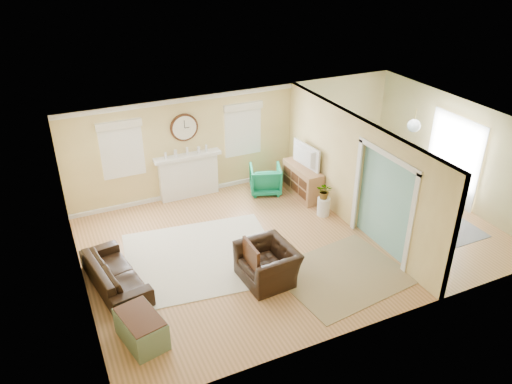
# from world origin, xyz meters

# --- Properties ---
(floor) EXTENTS (9.00, 9.00, 0.00)m
(floor) POSITION_xyz_m (0.00, 0.00, 0.00)
(floor) COLOR #A16F41
(floor) RESTS_ON ground
(wall_back) EXTENTS (9.00, 0.02, 2.60)m
(wall_back) POSITION_xyz_m (0.00, 3.00, 1.30)
(wall_back) COLOR tan
(wall_back) RESTS_ON ground
(wall_front) EXTENTS (9.00, 0.02, 2.60)m
(wall_front) POSITION_xyz_m (0.00, -3.00, 1.30)
(wall_front) COLOR tan
(wall_front) RESTS_ON ground
(wall_left) EXTENTS (0.02, 6.00, 2.60)m
(wall_left) POSITION_xyz_m (-4.50, 0.00, 1.30)
(wall_left) COLOR tan
(wall_left) RESTS_ON ground
(wall_right) EXTENTS (0.02, 6.00, 2.60)m
(wall_right) POSITION_xyz_m (4.50, 0.00, 1.30)
(wall_right) COLOR tan
(wall_right) RESTS_ON ground
(ceiling) EXTENTS (9.00, 6.00, 0.02)m
(ceiling) POSITION_xyz_m (0.00, 0.00, 2.60)
(ceiling) COLOR white
(ceiling) RESTS_ON wall_back
(partition) EXTENTS (0.17, 6.00, 2.60)m
(partition) POSITION_xyz_m (1.51, 0.28, 1.36)
(partition) COLOR tan
(partition) RESTS_ON ground
(fireplace) EXTENTS (1.70, 0.30, 1.17)m
(fireplace) POSITION_xyz_m (-1.50, 2.88, 0.60)
(fireplace) COLOR white
(fireplace) RESTS_ON ground
(wall_clock) EXTENTS (0.70, 0.07, 0.70)m
(wall_clock) POSITION_xyz_m (-1.50, 2.97, 1.85)
(wall_clock) COLOR #4D2912
(wall_clock) RESTS_ON wall_back
(window_left) EXTENTS (1.05, 0.13, 1.42)m
(window_left) POSITION_xyz_m (-3.05, 2.95, 1.66)
(window_left) COLOR white
(window_left) RESTS_ON wall_back
(window_right) EXTENTS (1.05, 0.13, 1.42)m
(window_right) POSITION_xyz_m (0.05, 2.95, 1.66)
(window_right) COLOR white
(window_right) RESTS_ON wall_back
(french_doors) EXTENTS (0.06, 1.70, 2.20)m
(french_doors) POSITION_xyz_m (4.45, 0.00, 1.10)
(french_doors) COLOR white
(french_doors) RESTS_ON ground
(pendant) EXTENTS (0.30, 0.30, 0.55)m
(pendant) POSITION_xyz_m (3.00, 0.00, 2.20)
(pendant) COLOR gold
(pendant) RESTS_ON ceiling
(rug_cream) EXTENTS (3.45, 3.09, 0.02)m
(rug_cream) POSITION_xyz_m (-2.11, 0.16, 0.01)
(rug_cream) COLOR white
(rug_cream) RESTS_ON floor
(rug_jute) EXTENTS (2.64, 2.26, 0.01)m
(rug_jute) POSITION_xyz_m (0.24, -1.60, 0.01)
(rug_jute) COLOR #9E8962
(rug_jute) RESTS_ON floor
(rug_grey) EXTENTS (2.48, 3.10, 0.01)m
(rug_grey) POSITION_xyz_m (2.83, -0.29, 0.01)
(rug_grey) COLOR slate
(rug_grey) RESTS_ON floor
(sofa) EXTENTS (1.09, 2.07, 0.58)m
(sofa) POSITION_xyz_m (-3.94, -0.04, 0.29)
(sofa) COLOR black
(sofa) RESTS_ON floor
(eames_chair) EXTENTS (1.05, 1.18, 0.73)m
(eames_chair) POSITION_xyz_m (-1.19, -1.07, 0.36)
(eames_chair) COLOR black
(eames_chair) RESTS_ON floor
(green_chair) EXTENTS (1.01, 1.02, 0.73)m
(green_chair) POSITION_xyz_m (0.38, 2.26, 0.36)
(green_chair) COLOR #047443
(green_chair) RESTS_ON floor
(trunk) EXTENTS (0.77, 1.05, 0.54)m
(trunk) POSITION_xyz_m (-3.83, -1.70, 0.27)
(trunk) COLOR slate
(trunk) RESTS_ON floor
(credenza) EXTENTS (0.46, 1.36, 0.80)m
(credenza) POSITION_xyz_m (1.17, 1.71, 0.40)
(credenza) COLOR #A5734E
(credenza) RESTS_ON floor
(tv) EXTENTS (0.26, 1.05, 0.60)m
(tv) POSITION_xyz_m (1.15, 1.71, 1.10)
(tv) COLOR black
(tv) RESTS_ON credenza
(garden_stool) EXTENTS (0.31, 0.31, 0.45)m
(garden_stool) POSITION_xyz_m (1.13, 0.60, 0.23)
(garden_stool) COLOR white
(garden_stool) RESTS_ON floor
(potted_plant) EXTENTS (0.49, 0.48, 0.41)m
(potted_plant) POSITION_xyz_m (1.13, 0.60, 0.66)
(potted_plant) COLOR #337F33
(potted_plant) RESTS_ON garden_stool
(dining_table) EXTENTS (1.28, 1.90, 0.62)m
(dining_table) POSITION_xyz_m (2.83, -0.29, 0.31)
(dining_table) COLOR #4D2912
(dining_table) RESTS_ON floor
(dining_chair_n) EXTENTS (0.41, 0.41, 0.86)m
(dining_chair_n) POSITION_xyz_m (2.87, 0.73, 0.50)
(dining_chair_n) COLOR slate
(dining_chair_n) RESTS_ON floor
(dining_chair_s) EXTENTS (0.48, 0.48, 0.92)m
(dining_chair_s) POSITION_xyz_m (2.81, -1.39, 0.54)
(dining_chair_s) COLOR slate
(dining_chair_s) RESTS_ON floor
(dining_chair_w) EXTENTS (0.44, 0.44, 0.86)m
(dining_chair_w) POSITION_xyz_m (2.14, -0.23, 0.50)
(dining_chair_w) COLOR white
(dining_chair_w) RESTS_ON floor
(dining_chair_e) EXTENTS (0.52, 0.52, 0.94)m
(dining_chair_e) POSITION_xyz_m (3.40, -0.38, 0.55)
(dining_chair_e) COLOR slate
(dining_chair_e) RESTS_ON floor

